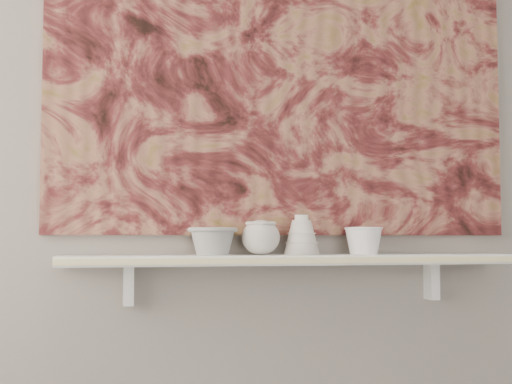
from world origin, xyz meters
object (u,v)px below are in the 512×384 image
object	(u,v)px
painting	(285,64)
bell_vessel	(302,235)
cup_cream	(261,237)
bowl_grey	(213,241)
shelf	(292,260)
bowl_white	(364,240)

from	to	relation	value
painting	bell_vessel	world-z (taller)	painting
painting	cup_cream	bearing A→B (deg)	-140.84
painting	bowl_grey	bearing A→B (deg)	-161.90
bowl_grey	painting	bearing A→B (deg)	18.10
shelf	bowl_grey	bearing A→B (deg)	180.00
bell_vessel	shelf	bearing A→B (deg)	180.00
bowl_grey	shelf	bearing A→B (deg)	0.00
shelf	bell_vessel	world-z (taller)	bell_vessel
painting	bowl_white	distance (m)	0.62
painting	bell_vessel	distance (m)	0.56
bowl_white	cup_cream	bearing A→B (deg)	180.00
shelf	bell_vessel	bearing A→B (deg)	0.00
bowl_grey	bell_vessel	distance (m)	0.28
shelf	bowl_grey	xyz separation A→B (m)	(-0.25, 0.00, 0.06)
cup_cream	bell_vessel	world-z (taller)	bell_vessel
bowl_grey	cup_cream	bearing A→B (deg)	0.00
shelf	cup_cream	distance (m)	0.12
painting	cup_cream	xyz separation A→B (m)	(-0.10, -0.08, -0.56)
painting	bowl_grey	xyz separation A→B (m)	(-0.25, -0.08, -0.57)
shelf	bell_vessel	distance (m)	0.08
bowl_grey	bell_vessel	size ratio (longest dim) A/B	1.21
bowl_grey	cup_cream	xyz separation A→B (m)	(0.15, 0.00, 0.01)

